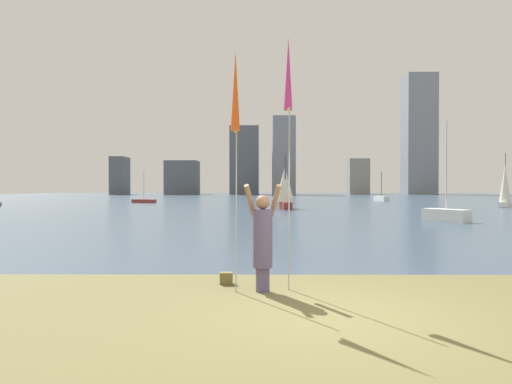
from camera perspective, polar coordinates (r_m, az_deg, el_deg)
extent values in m
cube|color=#384C60|center=(68.05, 1.29, -0.90)|extent=(120.00, 117.03, 0.12)
cube|color=#33301C|center=(9.76, 7.36, -10.48)|extent=(120.00, 0.70, 0.02)
cylinder|color=#594C72|center=(8.13, 0.85, -11.02)|extent=(0.24, 0.24, 0.43)
cylinder|color=#594C72|center=(8.01, 0.85, -5.88)|extent=(0.35, 0.35, 1.03)
sphere|color=#936B51|center=(7.96, 0.85, -1.29)|extent=(0.25, 0.25, 0.25)
cylinder|color=#936B51|center=(8.11, -0.75, -1.08)|extent=(0.25, 0.40, 0.59)
cylinder|color=#936B51|center=(8.11, 2.42, -1.08)|extent=(0.25, 0.40, 0.59)
cylinder|color=#B2B2B7|center=(8.05, -2.52, -2.54)|extent=(0.02, 0.24, 2.82)
cone|color=#F25919|center=(7.94, -2.63, 12.72)|extent=(0.16, 0.27, 1.40)
sphere|color=yellow|center=(7.88, -2.60, 7.69)|extent=(0.06, 0.06, 0.06)
cylinder|color=#B2B2B7|center=(8.05, 4.21, -0.95)|extent=(0.02, 0.22, 3.27)
cone|color=#D83399|center=(8.54, 4.11, 14.67)|extent=(0.16, 0.24, 1.32)
sphere|color=yellow|center=(8.36, 4.12, 10.37)|extent=(0.06, 0.06, 0.06)
cube|color=olive|center=(8.77, -3.79, -10.85)|extent=(0.24, 0.16, 0.22)
cube|color=maroon|center=(52.41, -14.02, -1.12)|extent=(2.88, 1.77, 0.40)
cylinder|color=silver|center=(52.38, -14.02, 0.88)|extent=(0.08, 0.08, 3.26)
cube|color=white|center=(45.73, 29.03, -1.40)|extent=(1.73, 1.87, 0.49)
cylinder|color=#47474C|center=(45.70, 29.05, 1.62)|extent=(0.06, 0.06, 4.34)
cone|color=silver|center=(45.56, 29.01, 1.01)|extent=(1.28, 1.28, 3.37)
cube|color=white|center=(59.47, 15.61, -0.80)|extent=(1.43, 2.78, 0.61)
cylinder|color=#47474C|center=(59.45, 15.61, 1.00)|extent=(0.08, 0.08, 3.14)
cube|color=maroon|center=(37.14, 3.73, -1.70)|extent=(0.96, 3.22, 0.59)
cylinder|color=#47474C|center=(37.11, 3.73, 1.77)|extent=(0.10, 0.10, 3.91)
cone|color=silver|center=(37.34, 3.68, 0.96)|extent=(1.71, 1.71, 2.85)
cube|color=white|center=(25.94, 22.96, -2.73)|extent=(2.04, 2.52, 0.66)
cylinder|color=silver|center=(25.92, 22.98, 3.18)|extent=(0.07, 0.07, 4.69)
cube|color=#565B66|center=(107.22, -16.87, 1.99)|extent=(3.10, 6.06, 8.56)
cube|color=#565B66|center=(103.67, -9.31, 1.79)|extent=(7.24, 6.50, 7.61)
cube|color=#565B66|center=(105.14, -1.47, 3.98)|extent=(6.65, 6.73, 15.67)
cube|color=gray|center=(101.58, 3.51, 4.56)|extent=(4.96, 7.16, 17.30)
cube|color=gray|center=(107.90, 12.74, 1.91)|extent=(4.66, 5.11, 8.27)
cube|color=gray|center=(112.39, 19.94, 6.84)|extent=(6.89, 6.02, 27.82)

